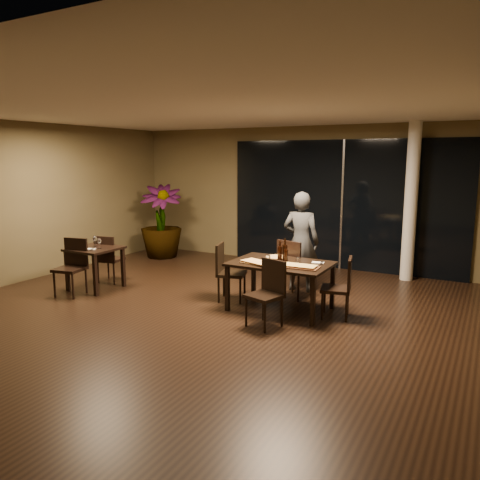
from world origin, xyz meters
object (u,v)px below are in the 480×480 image
object	(u,v)px
chair_main_near	(268,289)
potted_plant	(161,221)
bottle_a	(280,251)
chair_main_far	(293,266)
side_table	(95,255)
bottle_b	(286,254)
bottle_c	(285,250)
main_table	(281,267)
chair_side_far	(108,256)
chair_main_left	(227,269)
chair_side_near	(73,263)
diner	(301,242)
chair_main_right	(341,284)

from	to	relation	value
chair_main_near	potted_plant	xyz separation A→B (m)	(-4.19, 2.94, 0.34)
bottle_a	chair_main_far	bearing A→B (deg)	92.35
side_table	bottle_b	world-z (taller)	bottle_b
chair_main_near	bottle_c	bearing A→B (deg)	114.64
main_table	chair_main_near	xyz separation A→B (m)	(0.13, -0.71, -0.16)
chair_side_far	bottle_b	xyz separation A→B (m)	(3.57, 0.09, 0.39)
chair_main_far	chair_main_left	world-z (taller)	chair_main_far
chair_side_near	bottle_c	xyz separation A→B (m)	(3.49, 1.08, 0.38)
potted_plant	bottle_a	bearing A→B (deg)	-28.51
chair_main_far	bottle_a	size ratio (longest dim) A/B	3.09
chair_main_near	potted_plant	world-z (taller)	potted_plant
side_table	bottle_a	world-z (taller)	bottle_a
chair_main_near	diner	size ratio (longest dim) A/B	0.53
diner	chair_main_near	bearing A→B (deg)	92.95
chair_side_far	chair_side_near	world-z (taller)	chair_side_near
side_table	chair_main_near	distance (m)	3.53
chair_main_far	chair_main_near	xyz separation A→B (m)	(0.19, -1.35, -0.04)
chair_side_near	bottle_a	bearing A→B (deg)	4.60
main_table	diner	xyz separation A→B (m)	(-0.13, 1.16, 0.20)
chair_main_near	bottle_a	bearing A→B (deg)	118.93
bottle_c	side_table	bearing A→B (deg)	-169.35
potted_plant	bottle_c	bearing A→B (deg)	-27.27
chair_main_far	bottle_c	distance (m)	0.63
chair_main_right	chair_side_far	size ratio (longest dim) A/B	1.01
main_table	side_table	size ratio (longest dim) A/B	1.88
chair_main_left	chair_side_near	xyz separation A→B (m)	(-2.50, -0.98, 0.01)
chair_main_far	chair_side_near	size ratio (longest dim) A/B	1.03
chair_side_near	potted_plant	xyz separation A→B (m)	(-0.58, 3.18, 0.32)
side_table	diner	bearing A→B (deg)	26.86
main_table	chair_main_far	distance (m)	0.66
chair_main_far	chair_side_near	xyz separation A→B (m)	(-3.41, -1.58, -0.02)
main_table	side_table	bearing A→B (deg)	-171.63
potted_plant	chair_side_near	bearing A→B (deg)	-79.61
chair_main_left	potted_plant	size ratio (longest dim) A/B	0.55
chair_main_far	bottle_a	distance (m)	0.69
chair_main_right	diner	world-z (taller)	diner
chair_main_left	diner	bearing A→B (deg)	-54.55
side_table	chair_side_near	world-z (taller)	chair_side_near
diner	bottle_b	world-z (taller)	diner
chair_main_far	chair_side_far	distance (m)	3.51
potted_plant	bottle_a	world-z (taller)	potted_plant
diner	chair_main_right	bearing A→B (deg)	129.91
bottle_b	potted_plant	bearing A→B (deg)	151.68
chair_main_left	diner	size ratio (longest dim) A/B	0.54
chair_main_right	chair_main_left	bearing A→B (deg)	-101.48
chair_main_right	bottle_a	bearing A→B (deg)	-100.83
side_table	chair_side_far	world-z (taller)	chair_side_far
bottle_a	chair_side_near	bearing A→B (deg)	-163.93
chair_side_near	bottle_c	world-z (taller)	bottle_c
side_table	bottle_b	distance (m)	3.53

